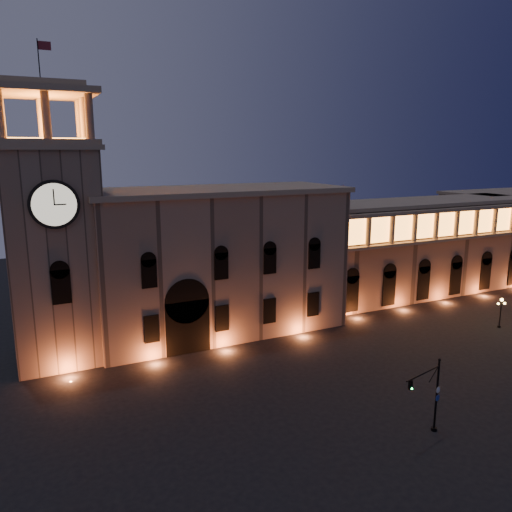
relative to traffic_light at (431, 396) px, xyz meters
name	(u,v)px	position (x,y,z in m)	size (l,w,h in m)	color
ground	(331,402)	(-4.08, 7.56, -3.24)	(160.00, 160.00, 0.00)	black
government_building	(218,260)	(-6.15, 29.49, 5.53)	(30.80, 12.80, 17.60)	#876C58
clock_tower	(54,244)	(-24.58, 28.54, 9.26)	(9.80, 9.80, 32.40)	#876C58
colonnade_wing	(418,246)	(27.92, 31.48, 4.09)	(40.60, 11.50, 14.50)	#816753
secondary_building	(499,231)	(53.92, 37.56, 3.76)	(20.00, 12.00, 14.00)	#816753
traffic_light	(431,396)	(0.00, 0.00, 0.00)	(4.40, 1.29, 6.17)	black
street_lamp_near	(501,310)	(25.92, 14.36, -0.94)	(1.30, 0.53, 3.85)	black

